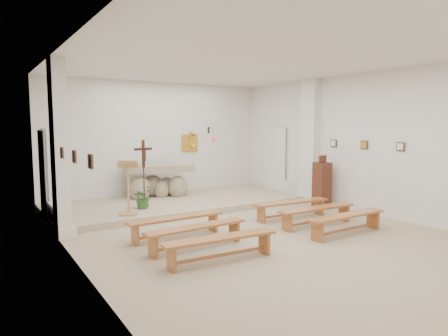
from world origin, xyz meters
TOP-DOWN VIEW (x-y plane):
  - ground at (0.00, 0.00)m, footprint 7.00×10.00m
  - wall_left at (-3.49, 0.00)m, footprint 0.02×10.00m
  - wall_right at (3.49, 0.00)m, footprint 0.02×10.00m
  - wall_back at (0.00, 4.99)m, footprint 7.00×0.02m
  - ceiling at (0.00, 0.00)m, footprint 7.00×10.00m
  - sanctuary_platform at (0.00, 3.50)m, footprint 6.98×3.00m
  - pilaster_left at (-3.37, 2.00)m, footprint 0.26×0.55m
  - pilaster_right at (3.37, 2.00)m, footprint 0.26×0.55m
  - gold_wall_relief at (1.05, 4.96)m, footprint 0.55×0.04m
  - sanctuary_lamp at (1.75, 4.71)m, footprint 0.11×0.36m
  - station_frame_left_front at (-3.47, -0.80)m, footprint 0.03×0.20m
  - station_frame_left_mid at (-3.47, 0.20)m, footprint 0.03×0.20m
  - station_frame_left_rear at (-3.47, 1.20)m, footprint 0.03×0.20m
  - station_frame_right_front at (3.47, -0.80)m, footprint 0.03×0.20m
  - station_frame_right_mid at (3.47, 0.20)m, footprint 0.03×0.20m
  - station_frame_right_rear at (3.47, 1.20)m, footprint 0.03×0.20m
  - radiator_left at (-3.43, 2.70)m, footprint 0.10×0.85m
  - radiator_right at (3.43, 2.70)m, footprint 0.10×0.85m
  - altar at (-0.32, 4.33)m, footprint 2.06×1.11m
  - lectern at (-1.84, 2.49)m, footprint 0.55×0.51m
  - crucifix_stand at (-1.18, 3.21)m, footprint 0.51×0.22m
  - potted_plant at (-1.30, 2.99)m, footprint 0.65×0.63m
  - donation_pedestal at (3.10, 1.23)m, footprint 0.39×0.39m
  - bench_left_front at (-1.50, 0.66)m, footprint 1.99×0.37m
  - bench_right_front at (1.50, 0.66)m, footprint 2.00×0.46m
  - bench_left_second at (-1.50, -0.17)m, footprint 1.99×0.43m
  - bench_right_second at (1.50, -0.17)m, footprint 1.98×0.35m
  - bench_left_third at (-1.50, -1.00)m, footprint 1.99×0.44m
  - bench_right_third at (1.50, -1.00)m, footprint 1.99×0.37m

SIDE VIEW (x-z plane):
  - ground at x=0.00m, z-range 0.00..0.00m
  - sanctuary_platform at x=0.00m, z-range 0.00..0.15m
  - radiator_left at x=-3.43m, z-range 0.01..0.53m
  - radiator_right at x=3.43m, z-range 0.01..0.53m
  - bench_left_front at x=-1.50m, z-range 0.10..0.52m
  - bench_right_front at x=1.50m, z-range 0.10..0.52m
  - bench_left_second at x=-1.50m, z-range 0.10..0.52m
  - bench_right_second at x=1.50m, z-range 0.10..0.52m
  - bench_left_third at x=-1.50m, z-range 0.10..0.52m
  - bench_right_third at x=1.50m, z-range 0.10..0.52m
  - potted_plant at x=-1.30m, z-range 0.15..0.71m
  - altar at x=-0.32m, z-range 0.03..1.04m
  - donation_pedestal at x=3.10m, z-range -0.08..1.32m
  - lectern at x=-1.84m, z-range 0.14..1.43m
  - crucifix_stand at x=-1.18m, z-range 0.28..1.97m
  - gold_wall_relief at x=1.05m, z-range 1.38..1.92m
  - station_frame_left_front at x=-3.47m, z-range 1.62..1.82m
  - station_frame_left_mid at x=-3.47m, z-range 1.62..1.82m
  - station_frame_left_rear at x=-3.47m, z-range 1.62..1.82m
  - station_frame_right_front at x=3.47m, z-range 1.62..1.82m
  - station_frame_right_mid at x=3.47m, z-range 1.62..1.82m
  - station_frame_right_rear at x=3.47m, z-range 1.62..1.82m
  - wall_left at x=-3.49m, z-range 0.00..3.50m
  - wall_right at x=3.49m, z-range 0.00..3.50m
  - wall_back at x=0.00m, z-range 0.00..3.50m
  - pilaster_left at x=-3.37m, z-range 0.00..3.50m
  - pilaster_right at x=3.37m, z-range 0.00..3.50m
  - sanctuary_lamp at x=1.75m, z-range 1.59..2.03m
  - ceiling at x=0.00m, z-range 3.48..3.50m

